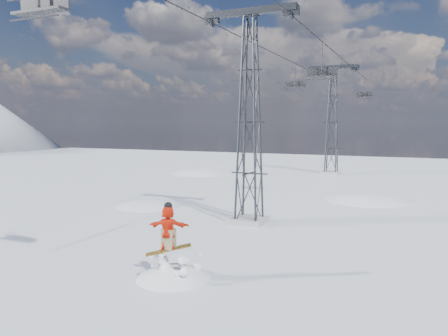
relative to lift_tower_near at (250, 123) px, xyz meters
The scene contains 10 objects.
ground 9.72m from the lift_tower_near, 95.71° to the right, with size 120.00×120.00×0.00m, color white.
snow_terrain 20.81m from the lift_tower_near, 112.81° to the left, with size 39.00×37.00×22.00m.
lift_tower_near is the anchor object (origin of this frame).
lift_tower_far 25.00m from the lift_tower_near, 90.00° to the left, with size 5.20×1.80×11.43m.
haul_cables 12.70m from the lift_tower_near, 90.00° to the left, with size 4.46×51.00×0.06m.
snowboarder_jump 11.52m from the lift_tower_near, 86.71° to the right, with size 4.40×4.40×6.73m.
lift_chair_near 12.63m from the lift_tower_near, 100.44° to the right, with size 1.90×0.55×2.35m.
lift_chair_mid 8.91m from the lift_tower_near, 74.54° to the left, with size 2.05×0.59×2.54m.
lift_chair_far 18.32m from the lift_tower_near, 97.03° to the left, with size 1.93×0.55×2.39m.
lift_chair_extra 34.30m from the lift_tower_near, 86.31° to the left, with size 2.05×0.59×2.54m.
Camera 1 is at (8.99, -14.00, 5.49)m, focal length 35.00 mm.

